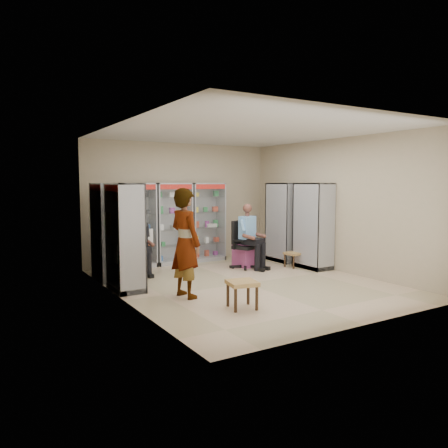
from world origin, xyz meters
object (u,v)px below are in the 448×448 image
cabinet_right_near (313,226)px  office_chair (245,244)px  cabinet_back_right (206,222)px  standing_man (185,243)px  woven_stool_a (293,260)px  cabinet_back_left (136,225)px  pink_trunk (248,254)px  cabinet_left_near (125,237)px  woven_stool_b (242,295)px  cabinet_back_mid (173,224)px  seated_shopkeeper (247,238)px  cabinet_right_far (283,222)px  wooden_chair (137,253)px  cabinet_left_far (108,232)px

cabinet_right_near → office_chair: cabinet_right_near is taller
cabinet_back_right → standing_man: 3.69m
cabinet_right_near → woven_stool_a: size_ratio=5.55×
cabinet_back_left → pink_trunk: 2.77m
cabinet_left_near → woven_stool_a: 4.21m
cabinet_right_near → woven_stool_b: bearing=120.4°
cabinet_back_left → cabinet_back_mid: bearing=0.0°
cabinet_back_right → seated_shopkeeper: bearing=-78.9°
cabinet_right_far → seated_shopkeeper: cabinet_right_far is taller
cabinet_right_far → wooden_chair: size_ratio=2.13×
office_chair → wooden_chair: bearing=144.4°
cabinet_right_far → woven_stool_b: 4.50m
cabinet_left_near → woven_stool_b: 2.55m
cabinet_back_left → cabinet_right_near: 4.18m
office_chair → cabinet_back_right: bearing=81.1°
cabinet_back_right → woven_stool_b: (-1.62, -4.14, -0.78)m
cabinet_back_right → cabinet_left_near: 3.48m
cabinet_right_far → standing_man: (-3.72, -1.91, -0.04)m
cabinet_right_far → standing_man: 4.18m
cabinet_back_right → office_chair: cabinet_back_right is taller
wooden_chair → standing_man: (0.06, -2.31, 0.49)m
cabinet_back_right → woven_stool_b: bearing=-111.4°
cabinet_right_near → cabinet_left_far: size_ratio=1.00×
cabinet_back_right → woven_stool_b: cabinet_back_right is taller
cabinet_right_far → cabinet_right_near: bearing=-180.0°
cabinet_right_far → cabinet_left_near: (-4.46, -0.90, 0.00)m
cabinet_back_left → office_chair: 2.63m
standing_man → woven_stool_a: bearing=-82.3°
cabinet_left_near → pink_trunk: cabinet_left_near is taller
pink_trunk → woven_stool_a: size_ratio=1.62×
cabinet_back_left → cabinet_back_mid: (0.95, 0.00, 0.00)m
cabinet_back_mid → cabinet_right_near: 3.41m
cabinet_back_mid → woven_stool_b: bearing=-99.2°
wooden_chair → seated_shopkeeper: bearing=-16.3°
cabinet_back_right → cabinet_left_near: (-2.83, -2.03, 0.00)m
pink_trunk → cabinet_back_left: bearing=152.6°
cabinet_right_far → wooden_chair: cabinet_right_far is taller
office_chair → seated_shopkeeper: size_ratio=0.79×
seated_shopkeeper → cabinet_left_far: bearing=150.3°
cabinet_back_right → office_chair: (0.28, -1.39, -0.44)m
cabinet_right_far → cabinet_left_far: size_ratio=1.00×
cabinet_back_right → seated_shopkeeper: size_ratio=1.41×
pink_trunk → woven_stool_b: pink_trunk is taller
pink_trunk → cabinet_left_far: bearing=174.7°
office_chair → woven_stool_a: (1.02, -0.54, -0.38)m
cabinet_back_left → standing_man: 3.05m
cabinet_back_mid → cabinet_left_near: bearing=-132.8°
cabinet_right_near → seated_shopkeeper: (-1.35, 0.79, -0.29)m
cabinet_back_mid → office_chair: bearing=-48.5°
cabinet_left_far → wooden_chair: cabinet_left_far is taller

